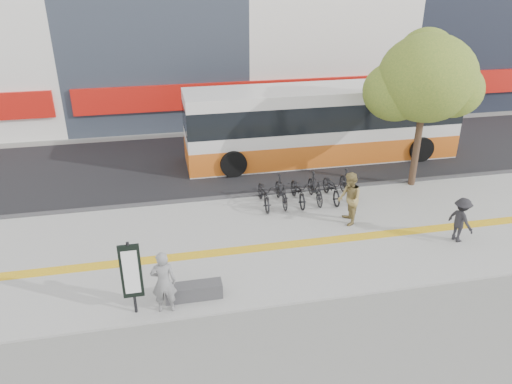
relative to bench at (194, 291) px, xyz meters
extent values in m
plane|color=slate|center=(2.60, 1.20, -0.30)|extent=(120.00, 120.00, 0.00)
cube|color=gray|center=(2.60, 2.70, -0.27)|extent=(40.00, 7.00, 0.08)
cube|color=gold|center=(2.60, 2.20, -0.22)|extent=(40.00, 0.45, 0.01)
cube|color=black|center=(2.60, 10.20, -0.28)|extent=(40.00, 8.00, 0.06)
cube|color=#38383A|center=(2.60, 6.20, -0.23)|extent=(40.00, 0.25, 0.14)
cube|color=red|center=(4.60, 15.25, 1.70)|extent=(19.00, 0.50, 1.40)
cube|color=#38383A|center=(0.00, 0.00, 0.00)|extent=(1.60, 0.45, 0.45)
cylinder|color=black|center=(-1.60, -0.30, 0.88)|extent=(0.08, 0.08, 2.20)
cube|color=black|center=(-1.60, -0.30, 1.09)|extent=(0.55, 0.08, 1.60)
cube|color=white|center=(-1.60, -0.35, 1.09)|extent=(0.40, 0.02, 1.30)
cylinder|color=#332517|center=(9.80, 5.90, 1.38)|extent=(0.28, 0.28, 3.20)
ellipsoid|color=#476722|center=(9.80, 5.90, 4.29)|extent=(3.80, 3.80, 3.42)
ellipsoid|color=#476722|center=(8.80, 6.40, 3.69)|extent=(2.60, 2.60, 2.34)
ellipsoid|color=#476722|center=(10.70, 5.50, 3.90)|extent=(2.40, 2.40, 2.16)
ellipsoid|color=#476722|center=(10.10, 6.70, 5.10)|extent=(2.20, 2.20, 1.98)
cube|color=silver|center=(7.01, 9.70, 1.47)|extent=(12.86, 2.68, 3.43)
cube|color=#C05919|center=(7.01, 9.70, 0.34)|extent=(12.88, 2.70, 1.07)
cube|color=black|center=(7.01, 9.70, 2.06)|extent=(12.88, 2.70, 1.18)
cylinder|color=black|center=(2.51, 8.36, 0.34)|extent=(1.18, 0.38, 1.18)
cylinder|color=black|center=(2.51, 11.04, 0.34)|extent=(1.18, 0.38, 1.18)
cylinder|color=black|center=(11.52, 8.36, 0.34)|extent=(1.18, 0.38, 1.18)
cylinder|color=black|center=(11.52, 11.04, 0.34)|extent=(1.18, 0.38, 1.18)
imported|color=black|center=(3.19, 5.20, 0.28)|extent=(0.70, 1.94, 1.02)
imported|color=black|center=(3.88, 5.20, 0.34)|extent=(0.55, 1.88, 1.13)
imported|color=black|center=(4.56, 5.20, 0.28)|extent=(0.70, 1.94, 1.02)
imported|color=black|center=(5.25, 5.20, 0.34)|extent=(0.55, 1.88, 1.13)
imported|color=black|center=(5.94, 5.20, 0.28)|extent=(0.70, 1.94, 1.02)
imported|color=black|center=(6.63, 5.20, 0.34)|extent=(0.55, 1.88, 1.13)
imported|color=black|center=(-0.80, -0.38, 0.70)|extent=(0.70, 0.48, 1.84)
imported|color=olive|center=(5.85, 3.23, 0.75)|extent=(0.86, 1.04, 1.95)
imported|color=black|center=(9.08, 1.32, 0.56)|extent=(0.80, 1.13, 1.58)
camera|label=1|loc=(-0.57, -11.32, 8.41)|focal=34.23mm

